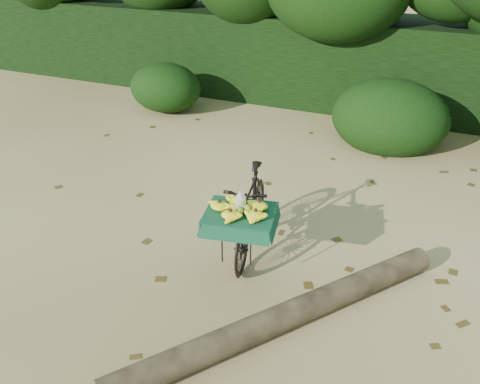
% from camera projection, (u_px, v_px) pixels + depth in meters
% --- Properties ---
extents(ground, '(80.00, 80.00, 0.00)m').
position_uv_depth(ground, '(201.00, 254.00, 6.11)').
color(ground, tan).
rests_on(ground, ground).
extents(vendor_bicycle, '(0.93, 1.83, 1.03)m').
position_uv_depth(vendor_bicycle, '(251.00, 212.00, 5.96)').
color(vendor_bicycle, black).
rests_on(vendor_bicycle, ground).
extents(fallen_log, '(2.43, 3.17, 0.27)m').
position_uv_depth(fallen_log, '(286.00, 316.00, 4.97)').
color(fallen_log, brown).
rests_on(fallen_log, ground).
extents(hedge_backdrop, '(26.00, 1.80, 1.80)m').
position_uv_depth(hedge_backdrop, '(335.00, 60.00, 10.77)').
color(hedge_backdrop, black).
rests_on(hedge_backdrop, ground).
extents(tree_row, '(14.50, 2.00, 4.00)m').
position_uv_depth(tree_row, '(297.00, 9.00, 9.83)').
color(tree_row, black).
rests_on(tree_row, ground).
extents(bush_clumps, '(8.80, 1.70, 0.90)m').
position_uv_depth(bush_clumps, '(333.00, 113.00, 9.20)').
color(bush_clumps, black).
rests_on(bush_clumps, ground).
extents(leaf_litter, '(7.00, 7.30, 0.01)m').
position_uv_depth(leaf_litter, '(223.00, 227.00, 6.63)').
color(leaf_litter, '#4B3814').
rests_on(leaf_litter, ground).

